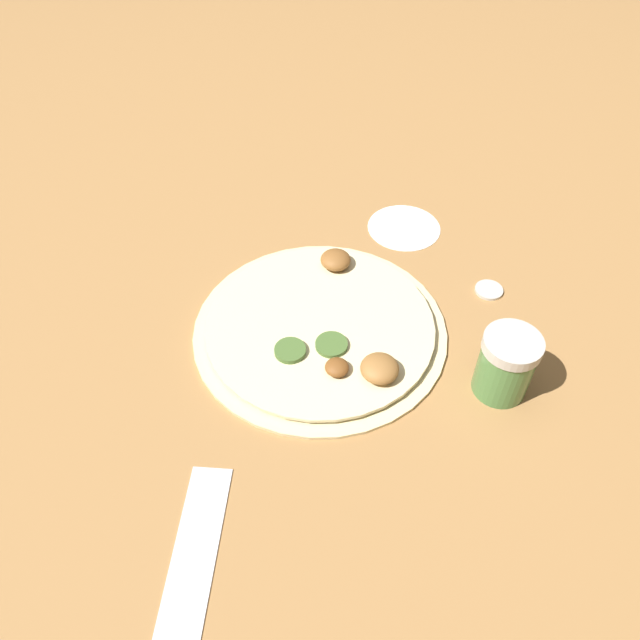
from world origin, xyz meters
TOP-DOWN VIEW (x-y plane):
  - ground_plane at (0.00, 0.00)m, footprint 3.00×3.00m
  - pizza at (0.00, 0.00)m, footprint 0.28×0.28m
  - spice_jar at (0.17, 0.09)m, footprint 0.06×0.06m
  - loose_cap at (0.08, 0.19)m, footprint 0.03×0.03m
  - flour_patch at (-0.06, 0.20)m, footprint 0.09×0.09m

SIDE VIEW (x-z plane):
  - ground_plane at x=0.00m, z-range 0.00..0.00m
  - flour_patch at x=-0.06m, z-range 0.00..0.00m
  - loose_cap at x=0.08m, z-range 0.00..0.01m
  - pizza at x=0.00m, z-range -0.01..0.02m
  - spice_jar at x=0.17m, z-range 0.00..0.07m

